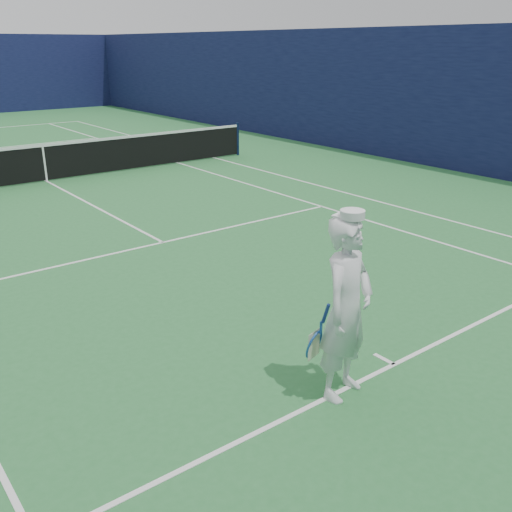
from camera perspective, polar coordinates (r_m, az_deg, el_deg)
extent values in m
plane|color=#2B7238|center=(16.55, -20.18, 7.01)|extent=(80.00, 80.00, 0.00)
cube|color=white|center=(6.92, 13.64, -10.50)|extent=(11.03, 0.06, 0.01)
cube|color=white|center=(18.89, -4.09, 9.74)|extent=(0.06, 23.83, 0.01)
cube|color=white|center=(18.18, -7.73, 9.19)|extent=(0.06, 23.77, 0.01)
cube|color=white|center=(10.82, -9.31, 1.35)|extent=(8.23, 0.06, 0.01)
cube|color=white|center=(16.55, -20.18, 7.02)|extent=(0.06, 12.80, 0.01)
cube|color=white|center=(7.00, 12.68, -10.04)|extent=(0.06, 0.30, 0.01)
cube|color=#10143C|center=(21.45, 6.25, 16.34)|extent=(0.12, 36.12, 4.00)
cylinder|color=#141E4C|center=(19.31, -1.85, 11.62)|extent=(0.09, 0.09, 1.07)
cube|color=black|center=(16.46, -20.39, 8.70)|extent=(12.79, 0.02, 0.92)
cube|color=white|center=(16.38, -20.59, 10.30)|extent=(12.79, 0.04, 0.07)
cube|color=white|center=(16.46, -20.38, 8.59)|extent=(0.05, 0.03, 0.94)
imported|color=white|center=(5.86, 9.05, -5.28)|extent=(0.81, 0.64, 1.96)
cylinder|color=white|center=(5.50, 9.63, 4.14)|extent=(0.24, 0.24, 0.08)
cube|color=white|center=(5.57, 8.43, 4.08)|extent=(0.20, 0.14, 0.02)
cylinder|color=navy|center=(5.65, 6.99, -5.73)|extent=(0.06, 0.10, 0.22)
cube|color=#1C4C9B|center=(5.77, 6.52, -7.14)|extent=(0.03, 0.03, 0.14)
torus|color=#1C4C9B|center=(5.88, 5.82, -8.79)|extent=(0.31, 0.17, 0.29)
cube|color=beige|center=(5.88, 5.82, -8.79)|extent=(0.21, 0.06, 0.30)
sphere|color=#C0CF17|center=(6.07, 9.45, -3.34)|extent=(0.07, 0.07, 0.07)
sphere|color=#C0CF17|center=(6.10, 9.50, -2.90)|extent=(0.07, 0.07, 0.07)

